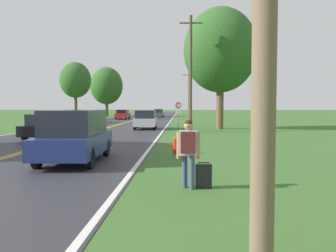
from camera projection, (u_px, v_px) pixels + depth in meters
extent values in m
cube|color=silver|center=(89.00, 227.00, 5.96)|extent=(0.16, 240.00, 0.00)
cylinder|color=#38476B|center=(185.00, 171.00, 8.90)|extent=(0.14, 0.14, 0.83)
cylinder|color=#38476B|center=(192.00, 173.00, 8.73)|extent=(0.14, 0.14, 0.83)
cube|color=silver|center=(188.00, 143.00, 8.77)|extent=(0.46, 0.20, 0.62)
sphere|color=tan|center=(188.00, 126.00, 8.75)|extent=(0.22, 0.22, 0.22)
sphere|color=#2D2319|center=(188.00, 124.00, 8.75)|extent=(0.21, 0.21, 0.21)
cylinder|color=tan|center=(178.00, 145.00, 8.80)|extent=(0.09, 0.09, 0.65)
cylinder|color=tan|center=(198.00, 146.00, 8.76)|extent=(0.09, 0.09, 0.65)
cube|color=#561E1E|center=(188.00, 142.00, 8.59)|extent=(0.37, 0.19, 0.52)
cube|color=black|center=(204.00, 176.00, 8.87)|extent=(0.42, 0.17, 0.61)
cylinder|color=black|center=(204.00, 162.00, 8.85)|extent=(0.29, 0.04, 0.02)
cylinder|color=red|center=(176.00, 147.00, 15.23)|extent=(0.28, 0.28, 0.57)
sphere|color=red|center=(176.00, 140.00, 15.21)|extent=(0.26, 0.26, 0.26)
cylinder|color=red|center=(180.00, 146.00, 15.22)|extent=(0.08, 0.10, 0.10)
cylinder|color=red|center=(172.00, 146.00, 15.23)|extent=(0.08, 0.10, 0.10)
cylinder|color=gray|center=(178.00, 115.00, 33.53)|extent=(0.07, 0.07, 2.41)
cylinder|color=white|center=(178.00, 105.00, 33.46)|extent=(0.60, 0.02, 0.60)
torus|color=red|center=(178.00, 105.00, 33.45)|extent=(0.55, 0.07, 0.55)
cube|color=white|center=(178.00, 111.00, 33.49)|extent=(0.44, 0.02, 0.44)
cylinder|color=brown|center=(191.00, 74.00, 28.28)|extent=(0.24, 0.24, 9.22)
cube|color=brown|center=(191.00, 23.00, 28.05)|extent=(1.80, 0.12, 0.10)
cylinder|color=brown|center=(189.00, 95.00, 53.27)|extent=(0.24, 0.24, 7.34)
cube|color=brown|center=(189.00, 75.00, 53.10)|extent=(1.80, 0.12, 0.10)
cylinder|color=brown|center=(107.00, 108.00, 70.28)|extent=(0.64, 0.64, 3.39)
ellipsoid|color=#2D5B23|center=(107.00, 86.00, 70.03)|extent=(6.37, 6.37, 7.33)
cylinder|color=brown|center=(76.00, 106.00, 55.74)|extent=(0.48, 0.48, 4.10)
ellipsoid|color=#2D5B23|center=(75.00, 80.00, 55.51)|extent=(4.85, 4.85, 5.57)
cylinder|color=brown|center=(220.00, 105.00, 32.14)|extent=(0.66, 0.66, 4.28)
ellipsoid|color=#2D5B23|center=(220.00, 50.00, 31.86)|extent=(6.61, 6.61, 7.60)
cylinder|color=black|center=(90.00, 158.00, 11.63)|extent=(0.22, 0.71, 0.70)
cylinder|color=black|center=(37.00, 158.00, 11.64)|extent=(0.22, 0.71, 0.70)
cylinder|color=black|center=(106.00, 147.00, 14.59)|extent=(0.22, 0.71, 0.70)
cylinder|color=black|center=(64.00, 147.00, 14.60)|extent=(0.22, 0.71, 0.70)
cube|color=navy|center=(75.00, 144.00, 13.10)|extent=(2.11, 4.85, 0.70)
cube|color=#1E232D|center=(75.00, 122.00, 13.05)|extent=(1.83, 3.41, 0.89)
cylinder|color=black|center=(44.00, 132.00, 23.80)|extent=(0.22, 0.63, 0.63)
cylinder|color=black|center=(67.00, 132.00, 23.70)|extent=(0.22, 0.63, 0.63)
cylinder|color=black|center=(25.00, 136.00, 20.98)|extent=(0.22, 0.63, 0.63)
cylinder|color=black|center=(50.00, 136.00, 20.88)|extent=(0.22, 0.63, 0.63)
cube|color=black|center=(47.00, 129.00, 22.32)|extent=(1.85, 4.60, 0.63)
cube|color=#1E232D|center=(46.00, 119.00, 22.11)|extent=(1.59, 2.54, 0.66)
cylinder|color=black|center=(154.00, 126.00, 30.57)|extent=(0.22, 0.68, 0.68)
cylinder|color=black|center=(135.00, 126.00, 30.59)|extent=(0.22, 0.68, 0.68)
cylinder|color=black|center=(156.00, 125.00, 33.17)|extent=(0.22, 0.68, 0.68)
cylinder|color=black|center=(138.00, 125.00, 33.18)|extent=(0.22, 0.68, 0.68)
cube|color=silver|center=(146.00, 122.00, 31.86)|extent=(2.02, 4.26, 0.68)
cube|color=#1E232D|center=(146.00, 114.00, 31.82)|extent=(1.75, 2.99, 0.72)
cylinder|color=black|center=(88.00, 120.00, 44.59)|extent=(0.22, 0.65, 0.64)
cylinder|color=black|center=(100.00, 120.00, 44.57)|extent=(0.22, 0.65, 0.64)
cylinder|color=black|center=(82.00, 121.00, 42.01)|extent=(0.22, 0.65, 0.64)
cylinder|color=black|center=(96.00, 121.00, 42.00)|extent=(0.22, 0.65, 0.64)
cube|color=white|center=(92.00, 118.00, 43.28)|extent=(1.91, 4.21, 0.66)
cube|color=#1E232D|center=(91.00, 113.00, 43.07)|extent=(1.64, 2.33, 0.57)
cylinder|color=black|center=(120.00, 117.00, 57.77)|extent=(0.21, 0.65, 0.65)
cylinder|color=black|center=(129.00, 117.00, 57.69)|extent=(0.21, 0.65, 0.65)
cylinder|color=black|center=(116.00, 117.00, 54.86)|extent=(0.21, 0.65, 0.65)
cylinder|color=black|center=(126.00, 117.00, 54.77)|extent=(0.21, 0.65, 0.65)
cube|color=#A81E1E|center=(123.00, 115.00, 56.26)|extent=(1.79, 4.75, 0.68)
cube|color=#1E232D|center=(123.00, 111.00, 56.03)|extent=(1.55, 2.62, 0.55)
cylinder|color=black|center=(162.00, 115.00, 66.00)|extent=(0.21, 0.70, 0.69)
cylinder|color=black|center=(154.00, 115.00, 66.07)|extent=(0.21, 0.70, 0.69)
cylinder|color=black|center=(163.00, 115.00, 68.62)|extent=(0.21, 0.70, 0.69)
cylinder|color=black|center=(155.00, 115.00, 68.69)|extent=(0.21, 0.70, 0.69)
cube|color=#47474C|center=(159.00, 114.00, 67.33)|extent=(1.80, 4.26, 0.52)
cube|color=#1E232D|center=(159.00, 111.00, 67.47)|extent=(1.57, 2.35, 0.68)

